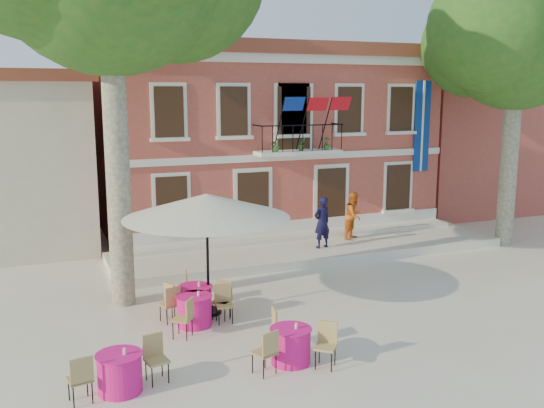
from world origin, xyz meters
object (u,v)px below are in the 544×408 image
(pedestrian_navy, at_px, (322,222))
(cafe_table_3, at_px, (194,309))
(plane_tree_east, at_px, (518,39))
(cafe_table_2, at_px, (120,371))
(cafe_table_1, at_px, (291,344))
(patio_umbrella, at_px, (207,206))
(cafe_table_0, at_px, (195,299))
(pedestrian_orange, at_px, (354,216))

(pedestrian_navy, distance_m, cafe_table_3, 7.43)
(plane_tree_east, distance_m, cafe_table_2, 17.77)
(pedestrian_navy, height_order, cafe_table_1, pedestrian_navy)
(plane_tree_east, relative_size, pedestrian_navy, 5.63)
(cafe_table_1, relative_size, cafe_table_3, 0.99)
(plane_tree_east, height_order, cafe_table_2, plane_tree_east)
(cafe_table_2, relative_size, cafe_table_3, 1.05)
(cafe_table_1, relative_size, cafe_table_2, 0.94)
(plane_tree_east, distance_m, patio_umbrella, 13.47)
(patio_umbrella, relative_size, cafe_table_3, 2.28)
(patio_umbrella, bearing_deg, plane_tree_east, 12.98)
(cafe_table_0, height_order, cafe_table_3, same)
(patio_umbrella, relative_size, pedestrian_orange, 2.43)
(pedestrian_navy, xyz_separation_m, cafe_table_3, (-5.77, -4.62, -0.77))
(patio_umbrella, relative_size, cafe_table_2, 2.16)
(cafe_table_0, bearing_deg, pedestrian_orange, 32.74)
(plane_tree_east, bearing_deg, cafe_table_0, -167.37)
(pedestrian_orange, relative_size, cafe_table_2, 0.89)
(plane_tree_east, height_order, pedestrian_navy, plane_tree_east)
(cafe_table_0, bearing_deg, patio_umbrella, 0.28)
(cafe_table_1, bearing_deg, plane_tree_east, 28.83)
(cafe_table_3, bearing_deg, cafe_table_2, -128.46)
(pedestrian_orange, xyz_separation_m, cafe_table_0, (-7.24, -4.66, -0.74))
(pedestrian_orange, height_order, cafe_table_3, pedestrian_orange)
(plane_tree_east, height_order, cafe_table_1, plane_tree_east)
(cafe_table_3, bearing_deg, patio_umbrella, 51.62)
(patio_umbrella, relative_size, pedestrian_navy, 2.35)
(patio_umbrella, height_order, cafe_table_3, patio_umbrella)
(plane_tree_east, height_order, patio_umbrella, plane_tree_east)
(plane_tree_east, height_order, cafe_table_3, plane_tree_east)
(pedestrian_orange, distance_m, cafe_table_1, 10.19)
(pedestrian_orange, xyz_separation_m, cafe_table_2, (-9.62, -8.10, -0.75))
(cafe_table_2, bearing_deg, patio_umbrella, 51.55)
(cafe_table_2, xyz_separation_m, cafe_table_3, (2.17, 2.73, 0.01))
(cafe_table_2, bearing_deg, pedestrian_orange, 40.09)
(cafe_table_3, bearing_deg, pedestrian_orange, 35.77)
(pedestrian_orange, relative_size, cafe_table_3, 0.94)
(patio_umbrella, xyz_separation_m, pedestrian_navy, (5.21, 3.91, -1.63))
(cafe_table_1, bearing_deg, pedestrian_navy, 59.27)
(plane_tree_east, xyz_separation_m, pedestrian_navy, (-7.10, 1.07, -6.31))
(plane_tree_east, distance_m, cafe_table_0, 14.78)
(plane_tree_east, distance_m, pedestrian_navy, 9.56)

